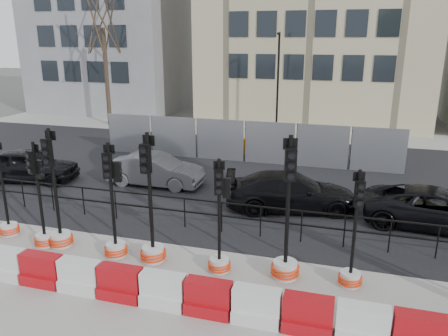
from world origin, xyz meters
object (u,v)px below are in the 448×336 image
(traffic_signal_a, at_px, (7,216))
(traffic_signal_h, at_px, (352,263))
(car_a, at_px, (28,165))
(car_c, at_px, (291,192))
(traffic_signal_d, at_px, (115,231))

(traffic_signal_a, xyz_separation_m, traffic_signal_h, (9.91, -0.02, -0.01))
(car_a, xyz_separation_m, car_c, (10.81, -0.06, -0.04))
(traffic_signal_d, relative_size, traffic_signal_h, 1.10)
(traffic_signal_d, bearing_deg, car_a, 134.70)
(traffic_signal_a, xyz_separation_m, car_a, (-2.94, 4.49, 0.08))
(traffic_signal_d, distance_m, traffic_signal_h, 6.13)
(traffic_signal_a, height_order, car_c, traffic_signal_a)
(car_a, relative_size, car_c, 0.89)
(car_c, bearing_deg, traffic_signal_d, 125.81)
(traffic_signal_a, xyz_separation_m, car_c, (7.86, 4.42, 0.04))
(car_c, bearing_deg, traffic_signal_h, -168.66)
(traffic_signal_a, bearing_deg, traffic_signal_h, 9.43)
(traffic_signal_d, xyz_separation_m, car_a, (-6.73, 4.78, -0.08))
(traffic_signal_a, distance_m, traffic_signal_h, 9.91)
(traffic_signal_h, relative_size, car_c, 0.61)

